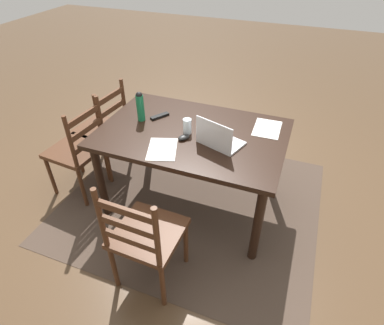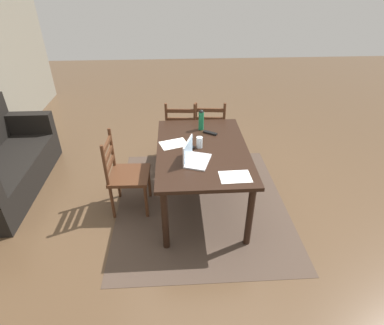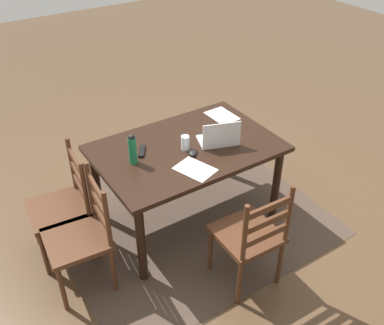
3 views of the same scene
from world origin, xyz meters
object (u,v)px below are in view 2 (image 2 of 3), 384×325
at_px(chair_far_head, 126,175).
at_px(dining_table, 202,156).
at_px(laptop, 193,156).
at_px(drinking_glass, 199,142).
at_px(chair_right_near, 209,131).
at_px(water_bottle, 201,119).
at_px(computer_mouse, 191,147).
at_px(tv_remote, 210,133).
at_px(chair_right_far, 182,132).

bearing_deg(chair_far_head, dining_table, -90.09).
relative_size(laptop, drinking_glass, 3.03).
xyz_separation_m(dining_table, drinking_glass, (0.03, 0.03, 0.16)).
height_order(dining_table, chair_right_near, chair_right_near).
height_order(water_bottle, computer_mouse, water_bottle).
bearing_deg(laptop, chair_far_head, 71.55).
distance_m(dining_table, drinking_glass, 0.16).
bearing_deg(tv_remote, dining_table, 13.02).
bearing_deg(chair_right_near, chair_far_head, 134.22).
xyz_separation_m(dining_table, laptop, (-0.25, 0.11, 0.15)).
xyz_separation_m(chair_far_head, laptop, (-0.25, -0.76, 0.37)).
xyz_separation_m(chair_far_head, computer_mouse, (0.02, -0.74, 0.33)).
relative_size(chair_right_near, water_bottle, 3.72).
distance_m(chair_far_head, computer_mouse, 0.81).
distance_m(water_bottle, tv_remote, 0.20).
xyz_separation_m(chair_right_far, chair_right_near, (0.00, -0.40, 0.00)).
xyz_separation_m(chair_far_head, chair_right_far, (1.04, -0.67, 0.00)).
relative_size(chair_far_head, computer_mouse, 9.50).
bearing_deg(drinking_glass, chair_right_near, -12.68).
distance_m(computer_mouse, tv_remote, 0.41).
xyz_separation_m(chair_right_near, tv_remote, (-0.69, 0.07, 0.32)).
relative_size(chair_right_near, computer_mouse, 9.50).
bearing_deg(drinking_glass, dining_table, -134.37).
distance_m(laptop, computer_mouse, 0.28).
relative_size(computer_mouse, tv_remote, 0.59).
distance_m(chair_right_near, tv_remote, 0.76).
height_order(chair_far_head, water_bottle, water_bottle).
height_order(dining_table, computer_mouse, computer_mouse).
relative_size(chair_far_head, drinking_glass, 7.68).
xyz_separation_m(chair_far_head, water_bottle, (0.47, -0.89, 0.44)).
bearing_deg(chair_far_head, tv_remote, -70.70).
bearing_deg(tv_remote, laptop, 10.87).
distance_m(chair_right_near, water_bottle, 0.74).
distance_m(chair_right_near, laptop, 1.38).
distance_m(dining_table, computer_mouse, 0.17).
relative_size(chair_far_head, chair_right_far, 1.00).
relative_size(drinking_glass, computer_mouse, 1.24).
bearing_deg(chair_right_far, laptop, -176.06).
relative_size(water_bottle, drinking_glass, 2.07).
bearing_deg(tv_remote, chair_right_near, -153.50).
height_order(chair_right_far, drinking_glass, chair_right_far).
height_order(drinking_glass, computer_mouse, drinking_glass).
bearing_deg(laptop, dining_table, -24.49).
bearing_deg(chair_right_far, tv_remote, -154.66).
height_order(laptop, water_bottle, water_bottle).
height_order(chair_far_head, computer_mouse, chair_far_head).
height_order(drinking_glass, tv_remote, drinking_glass).
distance_m(chair_right_near, computer_mouse, 1.12).
bearing_deg(tv_remote, drinking_glass, 6.57).
xyz_separation_m(dining_table, chair_right_near, (1.04, -0.20, -0.22)).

